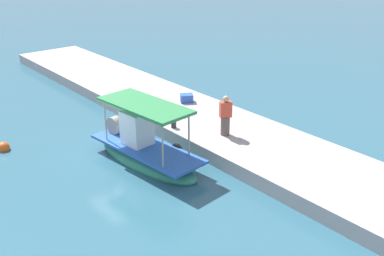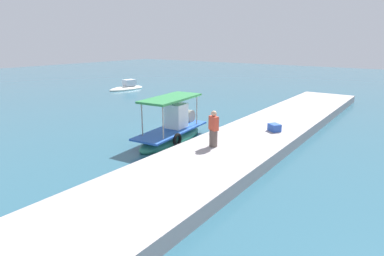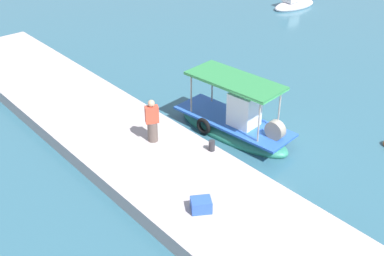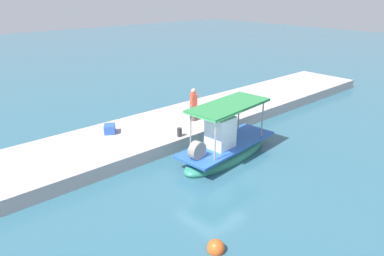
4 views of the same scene
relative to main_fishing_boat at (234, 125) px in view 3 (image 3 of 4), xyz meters
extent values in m
plane|color=#2F5F72|center=(1.27, 0.39, -0.48)|extent=(120.00, 120.00, 0.00)
cube|color=#AEA5A6|center=(1.27, -4.13, -0.18)|extent=(36.00, 4.50, 0.61)
ellipsoid|color=#2D846A|center=(-0.10, 0.00, -0.37)|extent=(5.72, 2.36, 0.93)
cube|color=blue|center=(-0.10, 0.00, 0.15)|extent=(5.50, 2.34, 0.10)
cube|color=white|center=(0.45, 0.05, 0.85)|extent=(1.20, 1.10, 1.52)
cylinder|color=gray|center=(1.60, 0.86, 1.03)|extent=(0.07, 0.07, 1.86)
cylinder|color=gray|center=(1.74, -0.50, 1.03)|extent=(0.07, 0.07, 1.86)
cylinder|color=gray|center=(-1.94, 0.49, 1.03)|extent=(0.07, 0.07, 1.86)
cylinder|color=gray|center=(-1.80, -0.87, 1.03)|extent=(0.07, 0.07, 1.86)
cube|color=#2F8446|center=(-0.10, 0.00, 2.02)|extent=(4.22, 2.17, 0.12)
torus|color=black|center=(-0.83, -1.02, -0.05)|extent=(0.75, 0.25, 0.74)
cylinder|color=gray|center=(2.00, 0.21, 0.55)|extent=(0.83, 0.43, 0.80)
cylinder|color=brown|center=(-1.10, -3.49, 0.54)|extent=(0.53, 0.53, 0.83)
cube|color=#D04732|center=(-1.10, -3.49, 1.30)|extent=(0.47, 0.58, 0.69)
sphere|color=tan|center=(-1.10, -3.49, 1.78)|extent=(0.27, 0.27, 0.27)
cylinder|color=#2D2D33|center=(0.95, -2.22, 0.34)|extent=(0.24, 0.24, 0.42)
cube|color=#2D56B6|center=(3.28, -4.87, 0.34)|extent=(0.79, 0.83, 0.42)
ellipsoid|color=silver|center=(-10.13, 16.79, -0.35)|extent=(1.90, 3.99, 0.78)
camera|label=1|loc=(-14.29, 9.32, 8.19)|focal=42.60mm
camera|label=2|loc=(-13.86, -11.40, 5.17)|focal=30.00mm
camera|label=3|loc=(12.02, -12.87, 10.23)|focal=44.76mm
camera|label=4|loc=(10.98, 10.03, 6.81)|focal=32.86mm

